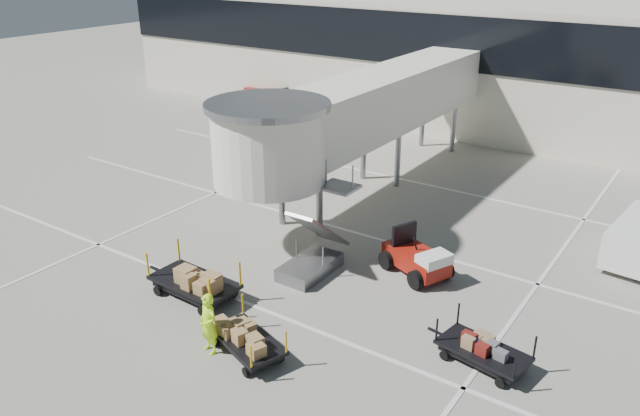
% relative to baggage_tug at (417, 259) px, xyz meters
% --- Properties ---
extents(ground, '(140.00, 140.00, 0.00)m').
position_rel_baggage_tug_xyz_m(ground, '(-1.98, -7.21, -0.64)').
color(ground, gray).
rests_on(ground, ground).
extents(lane_markings, '(40.00, 30.00, 0.02)m').
position_rel_baggage_tug_xyz_m(lane_markings, '(-2.64, 2.13, -0.63)').
color(lane_markings, silver).
rests_on(lane_markings, ground).
extents(terminal, '(64.00, 12.11, 15.20)m').
position_rel_baggage_tug_xyz_m(terminal, '(-2.33, 22.73, 3.47)').
color(terminal, beige).
rests_on(terminal, ground).
extents(jet_bridge, '(5.70, 20.40, 6.03)m').
position_rel_baggage_tug_xyz_m(jet_bridge, '(-5.95, 5.06, 3.65)').
color(jet_bridge, white).
rests_on(jet_bridge, ground).
extents(baggage_tug, '(2.96, 2.55, 1.75)m').
position_rel_baggage_tug_xyz_m(baggage_tug, '(0.00, 0.00, 0.00)').
color(baggage_tug, maroon).
rests_on(baggage_tug, ground).
extents(suitcase_cart, '(3.32, 1.73, 1.27)m').
position_rel_baggage_tug_xyz_m(suitcase_cart, '(4.08, -3.81, -0.16)').
color(suitcase_cart, black).
rests_on(suitcase_cart, ground).
extents(box_cart_near, '(3.27, 2.09, 1.26)m').
position_rel_baggage_tug_xyz_m(box_cart_near, '(-2.03, -7.41, -0.12)').
color(box_cart_near, black).
rests_on(box_cart_near, ground).
extents(box_cart_far, '(3.98, 1.70, 1.55)m').
position_rel_baggage_tug_xyz_m(box_cart_far, '(-5.73, -5.87, -0.03)').
color(box_cart_far, black).
rests_on(box_cart_far, ground).
extents(ground_worker, '(0.81, 0.62, 1.99)m').
position_rel_baggage_tug_xyz_m(ground_worker, '(-3.05, -7.94, 0.36)').
color(ground_worker, '#B2F219').
rests_on(ground_worker, ground).
extents(belt_loader, '(3.99, 2.03, 1.84)m').
position_rel_baggage_tug_xyz_m(belt_loader, '(-20.66, 16.79, 0.06)').
color(belt_loader, maroon).
rests_on(belt_loader, ground).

